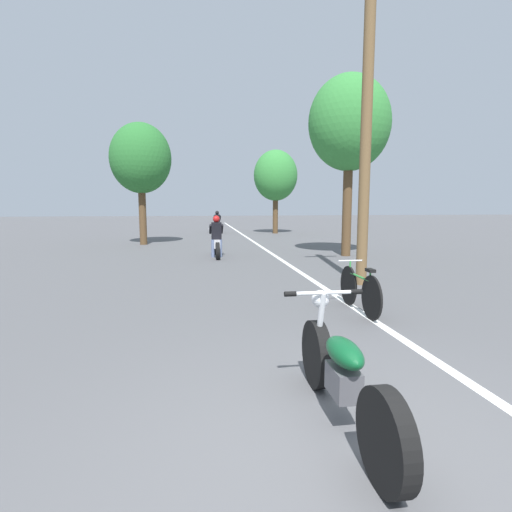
{
  "coord_description": "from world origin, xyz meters",
  "views": [
    {
      "loc": [
        -0.99,
        -2.41,
        1.82
      ],
      "look_at": [
        0.05,
        4.53,
        0.9
      ],
      "focal_mm": 28.0,
      "sensor_mm": 36.0,
      "label": 1
    }
  ],
  "objects_px": {
    "roadside_tree_right_near": "(349,124)",
    "motorcycle_rider_far": "(217,224)",
    "utility_pole": "(367,111)",
    "motorcycle_rider_lead": "(217,241)",
    "roadside_tree_right_far": "(276,176)",
    "bicycle_parked": "(359,290)",
    "roadside_tree_left": "(141,159)",
    "motorcycle_foreground": "(342,376)"
  },
  "relations": [
    {
      "from": "motorcycle_foreground",
      "to": "motorcycle_rider_far",
      "type": "xyz_separation_m",
      "value": [
        0.15,
        22.39,
        0.11
      ]
    },
    {
      "from": "roadside_tree_left",
      "to": "motorcycle_rider_far",
      "type": "height_order",
      "value": "roadside_tree_left"
    },
    {
      "from": "roadside_tree_right_near",
      "to": "bicycle_parked",
      "type": "height_order",
      "value": "roadside_tree_right_near"
    },
    {
      "from": "utility_pole",
      "to": "bicycle_parked",
      "type": "distance_m",
      "value": 4.21
    },
    {
      "from": "utility_pole",
      "to": "roadside_tree_right_near",
      "type": "relative_size",
      "value": 1.21
    },
    {
      "from": "bicycle_parked",
      "to": "utility_pole",
      "type": "bearing_deg",
      "value": 66.06
    },
    {
      "from": "roadside_tree_right_near",
      "to": "motorcycle_rider_far",
      "type": "bearing_deg",
      "value": 107.98
    },
    {
      "from": "roadside_tree_right_near",
      "to": "motorcycle_rider_far",
      "type": "relative_size",
      "value": 2.84
    },
    {
      "from": "motorcycle_rider_far",
      "to": "bicycle_parked",
      "type": "height_order",
      "value": "motorcycle_rider_far"
    },
    {
      "from": "utility_pole",
      "to": "motorcycle_rider_far",
      "type": "bearing_deg",
      "value": 98.01
    },
    {
      "from": "utility_pole",
      "to": "roadside_tree_right_far",
      "type": "distance_m",
      "value": 15.91
    },
    {
      "from": "roadside_tree_right_near",
      "to": "roadside_tree_right_far",
      "type": "relative_size",
      "value": 1.21
    },
    {
      "from": "roadside_tree_right_near",
      "to": "utility_pole",
      "type": "bearing_deg",
      "value": -107.3
    },
    {
      "from": "roadside_tree_right_near",
      "to": "bicycle_parked",
      "type": "relative_size",
      "value": 3.67
    },
    {
      "from": "utility_pole",
      "to": "roadside_tree_left",
      "type": "xyz_separation_m",
      "value": [
        -6.06,
        9.98,
        -0.03
      ]
    },
    {
      "from": "motorcycle_foreground",
      "to": "utility_pole",
      "type": "bearing_deg",
      "value": 65.35
    },
    {
      "from": "motorcycle_rider_lead",
      "to": "roadside_tree_left",
      "type": "bearing_deg",
      "value": 122.64
    },
    {
      "from": "roadside_tree_left",
      "to": "bicycle_parked",
      "type": "xyz_separation_m",
      "value": [
        5.07,
        -12.21,
        -3.4
      ]
    },
    {
      "from": "roadside_tree_left",
      "to": "motorcycle_foreground",
      "type": "xyz_separation_m",
      "value": [
        3.53,
        -15.49,
        -3.36
      ]
    },
    {
      "from": "motorcycle_rider_far",
      "to": "utility_pole",
      "type": "bearing_deg",
      "value": -81.99
    },
    {
      "from": "utility_pole",
      "to": "bicycle_parked",
      "type": "xyz_separation_m",
      "value": [
        -0.99,
        -2.23,
        -3.43
      ]
    },
    {
      "from": "utility_pole",
      "to": "bicycle_parked",
      "type": "relative_size",
      "value": 4.43
    },
    {
      "from": "roadside_tree_right_far",
      "to": "motorcycle_foreground",
      "type": "xyz_separation_m",
      "value": [
        -3.69,
        -21.38,
        -3.1
      ]
    },
    {
      "from": "roadside_tree_left",
      "to": "motorcycle_foreground",
      "type": "bearing_deg",
      "value": -77.17
    },
    {
      "from": "bicycle_parked",
      "to": "roadside_tree_right_far",
      "type": "bearing_deg",
      "value": 83.21
    },
    {
      "from": "roadside_tree_right_near",
      "to": "bicycle_parked",
      "type": "xyz_separation_m",
      "value": [
        -2.51,
        -7.11,
        -4.12
      ]
    },
    {
      "from": "motorcycle_rider_far",
      "to": "motorcycle_foreground",
      "type": "bearing_deg",
      "value": -90.39
    },
    {
      "from": "roadside_tree_left",
      "to": "roadside_tree_right_far",
      "type": "bearing_deg",
      "value": 39.2
    },
    {
      "from": "motorcycle_foreground",
      "to": "motorcycle_rider_far",
      "type": "distance_m",
      "value": 22.39
    },
    {
      "from": "roadside_tree_right_near",
      "to": "motorcycle_rider_far",
      "type": "xyz_separation_m",
      "value": [
        -3.9,
        12.01,
        -3.98
      ]
    },
    {
      "from": "utility_pole",
      "to": "motorcycle_rider_lead",
      "type": "bearing_deg",
      "value": 119.96
    },
    {
      "from": "motorcycle_foreground",
      "to": "bicycle_parked",
      "type": "relative_size",
      "value": 1.28
    },
    {
      "from": "roadside_tree_left",
      "to": "motorcycle_rider_lead",
      "type": "relative_size",
      "value": 2.75
    },
    {
      "from": "roadside_tree_right_far",
      "to": "bicycle_parked",
      "type": "bearing_deg",
      "value": -96.79
    },
    {
      "from": "roadside_tree_left",
      "to": "motorcycle_rider_far",
      "type": "relative_size",
      "value": 2.47
    },
    {
      "from": "motorcycle_foreground",
      "to": "bicycle_parked",
      "type": "bearing_deg",
      "value": 64.86
    },
    {
      "from": "roadside_tree_right_far",
      "to": "utility_pole",
      "type": "bearing_deg",
      "value": -94.2
    },
    {
      "from": "utility_pole",
      "to": "motorcycle_rider_far",
      "type": "xyz_separation_m",
      "value": [
        -2.38,
        16.88,
        -3.28
      ]
    },
    {
      "from": "motorcycle_rider_lead",
      "to": "motorcycle_rider_far",
      "type": "bearing_deg",
      "value": 86.88
    },
    {
      "from": "motorcycle_foreground",
      "to": "motorcycle_rider_far",
      "type": "relative_size",
      "value": 0.99
    },
    {
      "from": "roadside_tree_right_far",
      "to": "roadside_tree_left",
      "type": "xyz_separation_m",
      "value": [
        -7.22,
        -5.89,
        0.26
      ]
    },
    {
      "from": "roadside_tree_left",
      "to": "bicycle_parked",
      "type": "bearing_deg",
      "value": -67.46
    }
  ]
}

